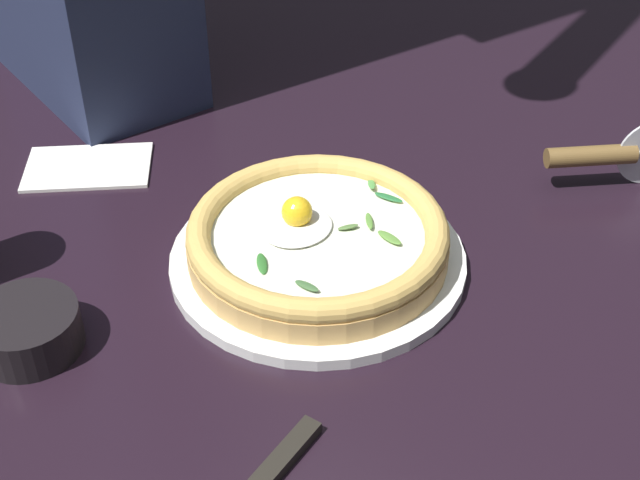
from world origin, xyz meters
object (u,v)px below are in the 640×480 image
Objects in this scene: pizza at (320,239)px; folded_napkin at (88,166)px; pizza_cutter at (609,155)px; side_bowl at (27,330)px.

pizza is 1.80× the size of folded_napkin.
pizza_cutter is at bearing -48.29° from folded_napkin.
pizza is 0.32m from folded_napkin.
pizza_cutter reaches higher than pizza.
pizza_cutter reaches higher than folded_napkin.
folded_napkin is at bearing 131.71° from pizza_cutter.
folded_napkin is at bearing 101.58° from pizza.
side_bowl is 0.29m from folded_napkin.
pizza is at bearing -21.27° from side_bowl.
pizza is at bearing 159.22° from pizza_cutter.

